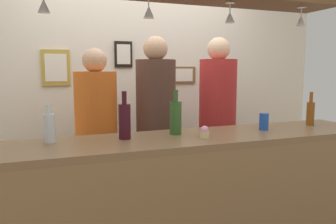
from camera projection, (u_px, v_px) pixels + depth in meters
back_wall at (135, 87)px, 3.51m from camera, size 4.40×0.06×2.60m
bar_counter at (202, 195)px, 2.10m from camera, size 2.70×0.55×1.05m
hanging_wineglass_far_left at (44, 5)px, 1.85m from camera, size 0.07×0.07×0.13m
hanging_wineglass_left at (149, 11)px, 2.05m from camera, size 0.07×0.07×0.13m
hanging_wineglass_center_left at (230, 16)px, 2.25m from camera, size 0.07×0.07×0.13m
hanging_wineglass_center at (301, 20)px, 2.41m from camera, size 0.07×0.07×0.13m
person_left_orange_shirt at (96, 130)px, 2.72m from camera, size 0.34×0.34×1.65m
person_middle_brown_shirt at (156, 118)px, 2.89m from camera, size 0.34×0.34×1.76m
person_right_red_shirt at (217, 114)px, 3.10m from camera, size 0.34×0.34×1.77m
bottle_soda_clear at (50, 127)px, 1.99m from camera, size 0.06×0.06×0.23m
bottle_wine_dark_red at (125, 120)px, 2.09m from camera, size 0.08×0.08×0.30m
bottle_beer_amber_tall at (310, 112)px, 2.61m from camera, size 0.06×0.06×0.26m
bottle_champagne_green at (176, 117)px, 2.24m from camera, size 0.08×0.08×0.30m
drink_can at (264, 122)px, 2.41m from camera, size 0.07×0.07×0.12m
cupcake at (204, 132)px, 2.14m from camera, size 0.06×0.06×0.08m
picture_frame_lower_pair at (183, 75)px, 3.64m from camera, size 0.30×0.02×0.18m
picture_frame_caricature at (56, 68)px, 3.18m from camera, size 0.26×0.02×0.34m
picture_frame_crest at (123, 54)px, 3.39m from camera, size 0.18×0.02×0.26m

